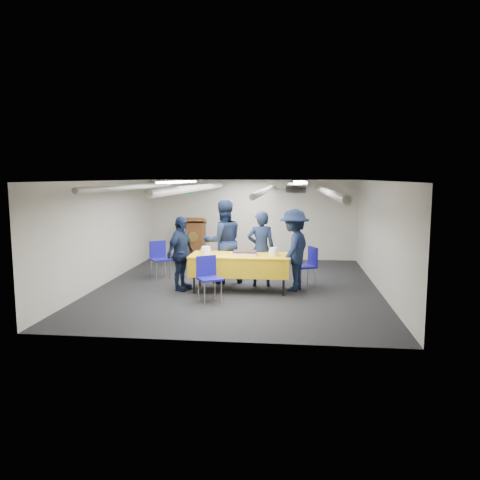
% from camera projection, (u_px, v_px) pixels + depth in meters
% --- Properties ---
extents(ground, '(7.00, 7.00, 0.00)m').
position_uv_depth(ground, '(238.00, 286.00, 10.27)').
color(ground, black).
rests_on(ground, ground).
extents(room_shell, '(6.00, 7.00, 2.30)m').
position_uv_depth(room_shell, '(244.00, 203.00, 10.42)').
color(room_shell, '#BCB8AA').
rests_on(room_shell, ground).
extents(serving_table, '(2.07, 0.88, 0.77)m').
position_uv_depth(serving_table, '(240.00, 265.00, 9.77)').
color(serving_table, black).
rests_on(serving_table, ground).
extents(sheet_cake, '(0.50, 0.39, 0.09)m').
position_uv_depth(sheet_cake, '(245.00, 253.00, 9.71)').
color(sheet_cake, white).
rests_on(sheet_cake, serving_table).
extents(plate_stack_left, '(0.21, 0.21, 0.17)m').
position_uv_depth(plate_stack_left, '(206.00, 251.00, 9.76)').
color(plate_stack_left, white).
rests_on(plate_stack_left, serving_table).
extents(plate_stack_right, '(0.19, 0.19, 0.17)m').
position_uv_depth(plate_stack_right, '(274.00, 252.00, 9.61)').
color(plate_stack_right, white).
rests_on(plate_stack_right, serving_table).
extents(podium, '(0.62, 0.53, 1.25)m').
position_uv_depth(podium, '(195.00, 239.00, 13.36)').
color(podium, brown).
rests_on(podium, ground).
extents(chair_near, '(0.58, 0.58, 0.87)m').
position_uv_depth(chair_near, '(208.00, 274.00, 8.99)').
color(chair_near, gray).
rests_on(chair_near, ground).
extents(chair_right, '(0.56, 0.56, 0.87)m').
position_uv_depth(chair_right, '(308.00, 262.00, 10.17)').
color(chair_right, gray).
rests_on(chair_right, ground).
extents(chair_left, '(0.59, 0.59, 0.87)m').
position_uv_depth(chair_left, '(159.00, 256.00, 11.07)').
color(chair_left, gray).
rests_on(chair_left, ground).
extents(sailor_a, '(0.64, 0.46, 1.65)m').
position_uv_depth(sailor_a, '(261.00, 249.00, 10.18)').
color(sailor_a, black).
rests_on(sailor_a, ground).
extents(sailor_b, '(1.11, 1.01, 1.87)m').
position_uv_depth(sailor_b, '(223.00, 242.00, 10.51)').
color(sailor_b, black).
rests_on(sailor_b, ground).
extents(sailor_c, '(0.65, 0.99, 1.57)m').
position_uv_depth(sailor_c, '(181.00, 253.00, 9.82)').
color(sailor_c, black).
rests_on(sailor_c, ground).
extents(sailor_d, '(0.98, 1.26, 1.72)m').
position_uv_depth(sailor_d, '(294.00, 250.00, 9.80)').
color(sailor_d, black).
rests_on(sailor_d, ground).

